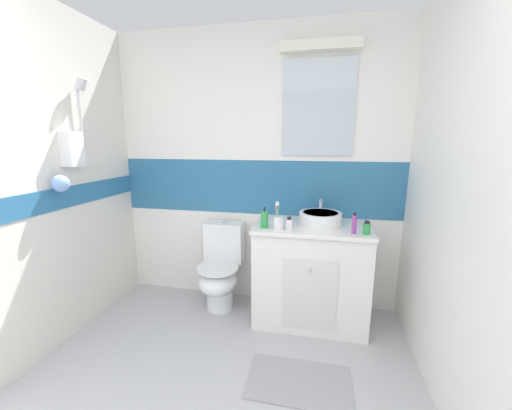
% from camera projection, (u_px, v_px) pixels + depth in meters
% --- Properties ---
extents(ground_plane, '(3.20, 3.48, 0.04)m').
position_uv_depth(ground_plane, '(215.00, 393.00, 1.89)').
color(ground_plane, '#B2B2B7').
extents(wall_back_tiled, '(3.20, 0.20, 2.50)m').
position_uv_depth(wall_back_tiled, '(258.00, 169.00, 2.82)').
color(wall_back_tiled, white).
rests_on(wall_back_tiled, ground_plane).
extents(wall_left_shower_alcove, '(0.24, 3.48, 2.50)m').
position_uv_depth(wall_left_shower_alcove, '(6.00, 185.00, 1.91)').
color(wall_left_shower_alcove, silver).
rests_on(wall_left_shower_alcove, ground_plane).
extents(wall_right_plain, '(0.10, 3.48, 2.50)m').
position_uv_depth(wall_right_plain, '(494.00, 203.00, 1.36)').
color(wall_right_plain, white).
rests_on(wall_right_plain, ground_plane).
extents(vanity_cabinet, '(0.93, 0.58, 0.85)m').
position_uv_depth(vanity_cabinet, '(311.00, 273.00, 2.58)').
color(vanity_cabinet, white).
rests_on(vanity_cabinet, ground_plane).
extents(sink_basin, '(0.34, 0.39, 0.18)m').
position_uv_depth(sink_basin, '(320.00, 218.00, 2.47)').
color(sink_basin, white).
rests_on(sink_basin, vanity_cabinet).
extents(toilet, '(0.37, 0.50, 0.79)m').
position_uv_depth(toilet, '(221.00, 269.00, 2.79)').
color(toilet, white).
rests_on(toilet, ground_plane).
extents(toothbrush_cup, '(0.08, 0.08, 0.22)m').
position_uv_depth(toothbrush_cup, '(278.00, 222.00, 2.34)').
color(toothbrush_cup, white).
rests_on(toothbrush_cup, vanity_cabinet).
extents(soap_dispenser, '(0.06, 0.06, 0.17)m').
position_uv_depth(soap_dispenser, '(264.00, 220.00, 2.39)').
color(soap_dispenser, green).
rests_on(soap_dispenser, vanity_cabinet).
extents(toothpaste_tube_upright, '(0.03, 0.03, 0.16)m').
position_uv_depth(toothpaste_tube_upright, '(354.00, 224.00, 2.23)').
color(toothpaste_tube_upright, '#993F99').
rests_on(toothpaste_tube_upright, vanity_cabinet).
extents(perfume_flask_small, '(0.05, 0.03, 0.10)m').
position_uv_depth(perfume_flask_small, '(289.00, 223.00, 2.34)').
color(perfume_flask_small, white).
rests_on(perfume_flask_small, vanity_cabinet).
extents(lotion_bottle_short, '(0.05, 0.05, 0.10)m').
position_uv_depth(lotion_bottle_short, '(367.00, 228.00, 2.22)').
color(lotion_bottle_short, green).
rests_on(lotion_bottle_short, vanity_cabinet).
extents(bath_mat, '(0.66, 0.40, 0.01)m').
position_uv_depth(bath_mat, '(299.00, 382.00, 1.95)').
color(bath_mat, '#99999E').
rests_on(bath_mat, ground_plane).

